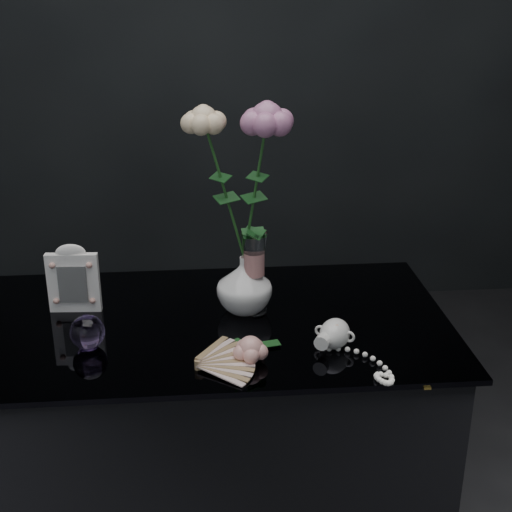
{
  "coord_description": "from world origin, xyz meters",
  "views": [
    {
      "loc": [
        -0.02,
        -1.35,
        1.48
      ],
      "look_at": [
        0.1,
        0.02,
        0.92
      ],
      "focal_mm": 50.0,
      "sensor_mm": 36.0,
      "label": 1
    }
  ],
  "objects_px": {
    "picture_frame": "(73,278)",
    "pearl_jar": "(335,332)",
    "vase": "(244,284)",
    "loose_rose": "(250,349)",
    "paperweight": "(87,332)",
    "wine_glass": "(254,272)"
  },
  "relations": [
    {
      "from": "vase",
      "to": "wine_glass",
      "type": "xyz_separation_m",
      "value": [
        0.02,
        -0.01,
        0.03
      ]
    },
    {
      "from": "vase",
      "to": "picture_frame",
      "type": "bearing_deg",
      "value": 175.27
    },
    {
      "from": "vase",
      "to": "loose_rose",
      "type": "height_order",
      "value": "vase"
    },
    {
      "from": "vase",
      "to": "loose_rose",
      "type": "distance_m",
      "value": 0.23
    },
    {
      "from": "vase",
      "to": "paperweight",
      "type": "bearing_deg",
      "value": -156.52
    },
    {
      "from": "paperweight",
      "to": "pearl_jar",
      "type": "height_order",
      "value": "paperweight"
    },
    {
      "from": "vase",
      "to": "pearl_jar",
      "type": "height_order",
      "value": "vase"
    },
    {
      "from": "picture_frame",
      "to": "pearl_jar",
      "type": "bearing_deg",
      "value": -17.36
    },
    {
      "from": "picture_frame",
      "to": "paperweight",
      "type": "bearing_deg",
      "value": -70.31
    },
    {
      "from": "loose_rose",
      "to": "pearl_jar",
      "type": "relative_size",
      "value": 0.69
    },
    {
      "from": "loose_rose",
      "to": "pearl_jar",
      "type": "bearing_deg",
      "value": 31.64
    },
    {
      "from": "wine_glass",
      "to": "picture_frame",
      "type": "height_order",
      "value": "wine_glass"
    },
    {
      "from": "picture_frame",
      "to": "pearl_jar",
      "type": "height_order",
      "value": "picture_frame"
    },
    {
      "from": "paperweight",
      "to": "loose_rose",
      "type": "distance_m",
      "value": 0.33
    },
    {
      "from": "wine_glass",
      "to": "loose_rose",
      "type": "distance_m",
      "value": 0.23
    },
    {
      "from": "wine_glass",
      "to": "pearl_jar",
      "type": "relative_size",
      "value": 0.86
    },
    {
      "from": "vase",
      "to": "pearl_jar",
      "type": "distance_m",
      "value": 0.25
    },
    {
      "from": "loose_rose",
      "to": "pearl_jar",
      "type": "distance_m",
      "value": 0.18
    },
    {
      "from": "wine_glass",
      "to": "vase",
      "type": "bearing_deg",
      "value": 166.68
    },
    {
      "from": "vase",
      "to": "wine_glass",
      "type": "height_order",
      "value": "wine_glass"
    },
    {
      "from": "wine_glass",
      "to": "pearl_jar",
      "type": "xyz_separation_m",
      "value": [
        0.15,
        -0.18,
        -0.06
      ]
    },
    {
      "from": "pearl_jar",
      "to": "paperweight",
      "type": "bearing_deg",
      "value": -155.1
    }
  ]
}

